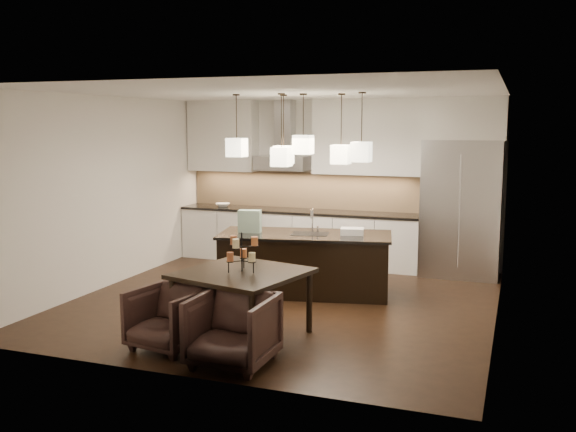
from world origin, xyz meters
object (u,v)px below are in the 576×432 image
(island_body, at_px, (305,265))
(armchair_left, at_px, (168,318))
(dining_table, at_px, (242,304))
(armchair_right, at_px, (233,330))
(refrigerator, at_px, (461,209))

(island_body, relative_size, armchair_left, 3.19)
(island_body, distance_m, dining_table, 2.03)
(armchair_left, bearing_deg, dining_table, 57.52)
(dining_table, distance_m, armchair_left, 0.86)
(island_body, xyz_separation_m, dining_table, (-0.07, -2.03, -0.03))
(armchair_left, distance_m, armchair_right, 0.88)
(refrigerator, distance_m, island_body, 2.77)
(island_body, height_order, dining_table, island_body)
(refrigerator, bearing_deg, armchair_left, -120.24)
(dining_table, height_order, armchair_left, dining_table)
(dining_table, bearing_deg, island_body, 101.73)
(island_body, distance_m, armchair_right, 2.88)
(dining_table, bearing_deg, refrigerator, 75.85)
(dining_table, relative_size, armchair_left, 1.72)
(island_body, relative_size, dining_table, 1.85)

